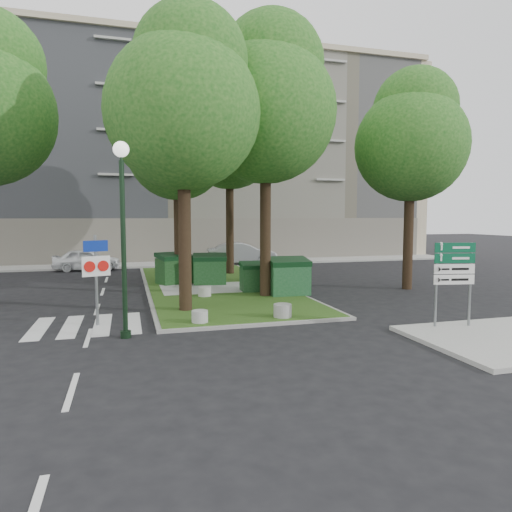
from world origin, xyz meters
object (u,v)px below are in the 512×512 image
object	(u,v)px
tree_median_near_left	(185,97)
dumpster_d	(288,276)
traffic_sign_pole	(96,268)
bollard_mid	(205,291)
dumpster_a	(174,269)
dumpster_c	(256,277)
bollard_left	(200,316)
car_white	(87,260)
tree_median_near_right	(267,99)
car_silver	(242,254)
litter_bin	(224,266)
directional_sign	(454,271)
dumpster_b	(210,269)
tree_street_right	(412,135)
bollard_right	(283,310)
tree_median_far	(231,126)
tree_median_mid	(179,140)
street_lamp	(123,216)

from	to	relation	value
tree_median_near_left	dumpster_d	xyz separation A→B (m)	(4.41, 1.93, -6.45)
traffic_sign_pole	bollard_mid	bearing A→B (deg)	24.48
dumpster_a	dumpster_c	bearing A→B (deg)	-66.91
dumpster_a	bollard_left	xyz separation A→B (m)	(-0.08, -8.41, -0.54)
dumpster_c	traffic_sign_pole	xyz separation A→B (m)	(-6.30, -4.32, 1.06)
bollard_mid	car_white	distance (m)	12.87
traffic_sign_pole	car_white	bearing A→B (deg)	77.51
tree_median_near_right	car_silver	world-z (taller)	tree_median_near_right
bollard_left	litter_bin	xyz separation A→B (m)	(3.41, 12.61, 0.13)
directional_sign	car_white	world-z (taller)	directional_sign
litter_bin	traffic_sign_pole	bearing A→B (deg)	-118.79
traffic_sign_pole	directional_sign	world-z (taller)	traffic_sign_pole
dumpster_a	bollard_left	bearing A→B (deg)	-112.69
dumpster_b	litter_bin	xyz separation A→B (m)	(1.73, 4.88, -0.39)
bollard_left	dumpster_d	bearing A→B (deg)	42.71
tree_median_near_right	dumpster_a	world-z (taller)	tree_median_near_right
tree_street_right	dumpster_a	world-z (taller)	tree_street_right
tree_median_near_right	traffic_sign_pole	distance (m)	9.46
bollard_right	traffic_sign_pole	bearing A→B (deg)	170.90
bollard_left	bollard_mid	xyz separation A→B (m)	(0.89, 4.50, 0.01)
dumpster_a	dumpster_c	xyz separation A→B (m)	(3.20, -3.18, -0.11)
dumpster_a	directional_sign	xyz separation A→B (m)	(7.02, -10.91, 0.92)
tree_median_near_right	tree_median_far	bearing A→B (deg)	88.47
tree_median_mid	directional_sign	world-z (taller)	tree_median_mid
tree_median_near_right	car_silver	xyz separation A→B (m)	(2.08, 12.58, -7.21)
car_silver	directional_sign	bearing A→B (deg)	-170.50
tree_median_far	car_white	xyz separation A→B (m)	(-8.11, 4.62, -7.64)
litter_bin	directional_sign	world-z (taller)	directional_sign
tree_median_far	directional_sign	bearing A→B (deg)	-76.04
dumpster_b	car_white	xyz separation A→B (m)	(-6.19, 8.45, -0.15)
tree_median_near_left	street_lamp	bearing A→B (deg)	-126.28
car_white	car_silver	bearing A→B (deg)	-86.66
bollard_right	car_silver	bearing A→B (deg)	80.40
tree_median_mid	bollard_mid	distance (m)	7.82
dumpster_d	dumpster_b	bearing A→B (deg)	126.99
traffic_sign_pole	dumpster_a	bearing A→B (deg)	49.46
tree_median_far	bollard_left	bearing A→B (deg)	-107.33
tree_median_near_left	tree_median_far	size ratio (longest dim) A/B	0.88
bollard_right	car_silver	xyz separation A→B (m)	(2.81, 16.64, 0.45)
dumpster_b	tree_median_mid	bearing A→B (deg)	156.43
dumpster_a	directional_sign	distance (m)	13.00
litter_bin	dumpster_d	bearing A→B (deg)	-84.00
dumpster_b	street_lamp	distance (m)	9.69
bollard_left	dumpster_b	bearing A→B (deg)	77.70
tree_median_near_left	dumpster_b	world-z (taller)	tree_median_near_left
tree_street_right	directional_sign	bearing A→B (deg)	-115.09
tree_median_far	dumpster_d	world-z (taller)	tree_median_far
tree_median_far	bollard_left	xyz separation A→B (m)	(-3.61, -11.56, -8.02)
dumpster_b	tree_median_near_right	bearing A→B (deg)	-55.46
dumpster_c	bollard_left	size ratio (longest dim) A/B	2.80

